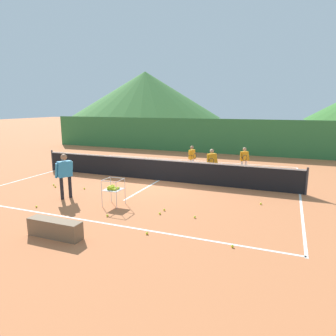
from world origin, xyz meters
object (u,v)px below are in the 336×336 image
Objects in this scene: tennis_ball_10 at (36,206)px; courtside_bench at (55,228)px; ball_cart at (113,188)px; student_2 at (244,158)px; student_0 at (192,156)px; tennis_ball_7 at (261,204)px; instructor at (65,172)px; tennis_ball_8 at (54,185)px; tennis_ball_4 at (84,188)px; tennis_ball_3 at (147,233)px; tennis_ball_5 at (195,217)px; tennis_ball_2 at (160,213)px; tennis_ball_6 at (107,216)px; tennis_net at (159,170)px; tennis_ball_9 at (55,187)px; tennis_ball_0 at (232,246)px; student_1 at (212,161)px; tennis_ball_1 at (164,210)px.

tennis_ball_10 is 0.05× the size of courtside_bench.
courtside_bench is at bearing -35.52° from tennis_ball_10.
student_2 is at bearing 62.89° from ball_cart.
student_0 is 19.36× the size of tennis_ball_7.
tennis_ball_8 is at bearing 144.42° from instructor.
tennis_ball_3 is at bearing -35.30° from tennis_ball_4.
tennis_ball_5 is 1.00× the size of tennis_ball_7.
tennis_ball_6 is (-1.41, -0.76, 0.00)m from tennis_ball_2.
ball_cart reaches higher than tennis_ball_7.
tennis_net reaches higher than tennis_ball_5.
courtside_bench reaches higher than tennis_ball_3.
tennis_ball_0 is at bearing -19.30° from tennis_ball_9.
student_1 reaches higher than tennis_ball_6.
tennis_ball_8 is 1.00× the size of tennis_ball_9.
student_1 is at bearing 30.09° from tennis_net.
tennis_ball_10 is (1.46, -2.41, 0.00)m from tennis_ball_8.
ball_cart is at bearing 177.24° from tennis_ball_5.
ball_cart reaches higher than tennis_ball_0.
student_2 is (5.39, 6.59, -0.20)m from instructor.
tennis_ball_1 is 1.00× the size of tennis_ball_10.
tennis_net is 4.37m from tennis_ball_2.
student_0 reaches higher than tennis_ball_0.
tennis_ball_2 is 1.00× the size of tennis_ball_5.
tennis_ball_1 and tennis_ball_9 have the same top height.
student_1 is 20.23× the size of tennis_ball_0.
instructor is at bearing 156.45° from tennis_ball_6.
student_2 is at bearing 81.11° from tennis_ball_3.
tennis_ball_8 is (-7.99, 2.91, 0.00)m from tennis_ball_0.
tennis_ball_0 is at bearing -47.57° from tennis_ball_5.
student_0 is at bearing 99.02° from tennis_ball_1.
tennis_ball_4 is at bearing -131.76° from tennis_net.
tennis_ball_4 is at bearing -121.72° from student_0.
tennis_ball_8 is at bearing -147.79° from student_1.
tennis_ball_3 is at bearing -7.57° from tennis_ball_10.
tennis_ball_0 is at bearing 2.01° from tennis_ball_3.
student_1 reaches higher than tennis_ball_7.
tennis_ball_5 and tennis_ball_8 have the same top height.
student_2 is at bearing 76.36° from tennis_ball_1.
tennis_ball_10 is at bearing -115.26° from tennis_net.
tennis_ball_0 and tennis_ball_10 have the same top height.
student_0 reaches higher than tennis_ball_10.
tennis_ball_5 is at bearing -2.09° from instructor.
student_0 is at bearing 66.91° from tennis_ball_10.
instructor is 23.94× the size of tennis_ball_2.
tennis_ball_8 is at bearing 161.25° from ball_cart.
tennis_net is at bearing 128.10° from tennis_ball_0.
student_0 is 5.72m from tennis_ball_7.
tennis_ball_9 is at bearing 144.73° from instructor.
ball_cart reaches higher than tennis_ball_3.
tennis_ball_8 is (-5.86, -3.69, -0.79)m from student_1.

